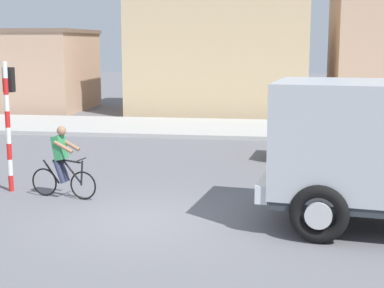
{
  "coord_description": "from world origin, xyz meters",
  "views": [
    {
      "loc": [
        2.75,
        -11.32,
        3.65
      ],
      "look_at": [
        0.7,
        2.5,
        1.2
      ],
      "focal_mm": 54.39,
      "sensor_mm": 36.0,
      "label": 1
    }
  ],
  "objects": [
    {
      "name": "building_mid_block",
      "position": [
        -0.31,
        19.64,
        3.13
      ],
      "size": [
        9.06,
        7.08,
        6.24
      ],
      "color": "#D1B284",
      "rests_on": "ground"
    },
    {
      "name": "ground_plane",
      "position": [
        0.0,
        0.0,
        0.0
      ],
      "size": [
        120.0,
        120.0,
        0.0
      ],
      "primitive_type": "plane",
      "color": "slate"
    },
    {
      "name": "pedestrian_near_kerb",
      "position": [
        4.02,
        6.97,
        0.85
      ],
      "size": [
        0.34,
        0.22,
        1.62
      ],
      "color": "#2D334C",
      "rests_on": "ground"
    },
    {
      "name": "car_red_near",
      "position": [
        4.51,
        6.87,
        0.82
      ],
      "size": [
        4.16,
        2.2,
        1.6
      ],
      "color": "gold",
      "rests_on": "ground"
    },
    {
      "name": "traffic_light_pole",
      "position": [
        -3.76,
        1.99,
        2.07
      ],
      "size": [
        0.24,
        0.43,
        3.2
      ],
      "color": "red",
      "rests_on": "ground"
    },
    {
      "name": "sidewalk_far",
      "position": [
        0.0,
        12.83,
        0.08
      ],
      "size": [
        80.0,
        5.0,
        0.16
      ],
      "primitive_type": "cube",
      "color": "#ADADA8",
      "rests_on": "ground"
    },
    {
      "name": "cyclist",
      "position": [
        -2.25,
        1.5,
        0.86
      ],
      "size": [
        1.71,
        0.56,
        1.72
      ],
      "color": "black",
      "rests_on": "ground"
    }
  ]
}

